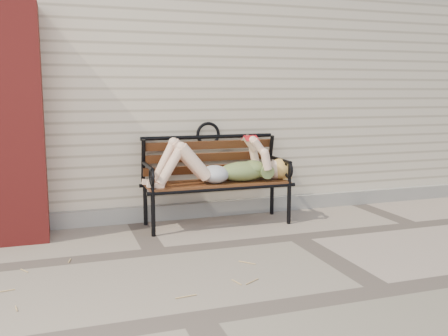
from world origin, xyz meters
name	(u,v)px	position (x,y,z in m)	size (l,w,h in m)	color
ground	(296,237)	(0.00, 0.00, 0.00)	(80.00, 80.00, 0.00)	gray
house_wall	(201,74)	(0.00, 3.00, 1.50)	(8.00, 4.00, 3.00)	beige
foundation_strip	(255,205)	(0.00, 0.97, 0.07)	(8.00, 0.10, 0.15)	gray
brick_pillar	(12,123)	(-2.30, 0.75, 1.00)	(0.50, 0.50, 2.00)	maroon
garden_bench	(214,167)	(-0.52, 0.73, 0.54)	(1.49, 0.59, 0.97)	black
reading_woman	(219,166)	(-0.51, 0.61, 0.57)	(1.41, 0.32, 0.44)	#0A3C49
straw_scatter	(135,285)	(-1.51, -0.67, 0.01)	(2.96, 1.61, 0.01)	tan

